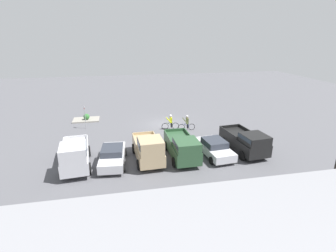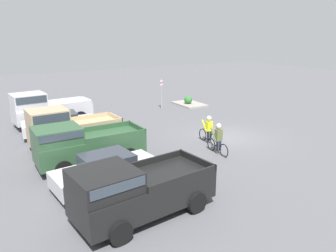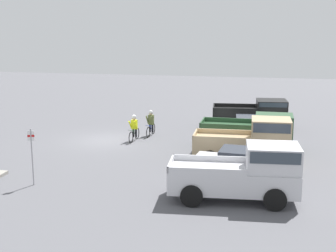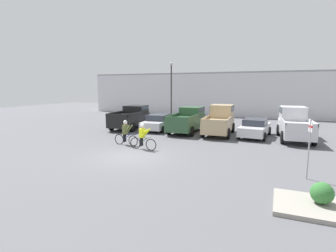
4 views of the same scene
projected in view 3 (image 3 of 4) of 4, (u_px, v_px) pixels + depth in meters
ground_plane at (106, 140)px, 29.33m from camera, size 80.00×80.00×0.00m
pickup_truck_0 at (255, 114)px, 32.30m from camera, size 2.69×5.19×2.06m
sedan_0 at (252, 127)px, 29.68m from camera, size 2.34×4.63×1.41m
pickup_truck_1 at (253, 131)px, 26.89m from camera, size 2.21×5.20×2.09m
pickup_truck_2 at (252, 140)px, 24.20m from camera, size 2.32×5.01×2.37m
sedan_1 at (242, 164)px, 21.67m from camera, size 2.29×4.64×1.42m
pickup_truck_3 at (246, 172)px, 18.87m from camera, size 2.53×5.34×2.36m
cyclist_0 at (134, 127)px, 28.99m from camera, size 1.88×0.47×1.68m
cyclist_1 at (151, 122)px, 30.42m from camera, size 1.84×0.47×1.70m
fire_lane_sign at (32, 151)px, 20.68m from camera, size 0.13×0.29×2.59m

